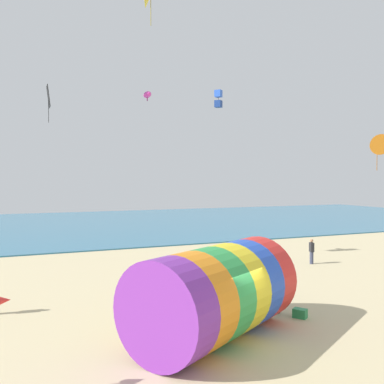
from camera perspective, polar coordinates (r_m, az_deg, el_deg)
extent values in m
plane|color=#CCBA8C|center=(15.16, 4.59, -19.48)|extent=(120.00, 120.00, 0.00)
cube|color=teal|center=(53.43, -16.21, -4.24)|extent=(120.00, 40.00, 0.10)
cylinder|color=purple|center=(12.93, -3.64, -15.75)|extent=(2.52, 3.30, 3.19)
cylinder|color=orange|center=(13.73, -0.67, -14.71)|extent=(2.52, 3.30, 3.19)
cylinder|color=green|center=(14.56, 1.94, -13.75)|extent=(2.52, 3.30, 3.19)
cylinder|color=yellow|center=(15.42, 4.25, -12.88)|extent=(2.52, 3.30, 3.19)
cylinder|color=blue|center=(16.31, 6.29, -12.08)|extent=(2.52, 3.30, 3.19)
cylinder|color=red|center=(17.21, 8.11, -11.35)|extent=(2.52, 3.30, 3.19)
cylinder|color=black|center=(17.69, 8.98, -11.00)|extent=(1.52, 2.57, 2.94)
cylinder|color=black|center=(18.43, 11.28, -14.34)|extent=(0.24, 0.24, 0.79)
cube|color=red|center=(18.25, 11.29, -12.25)|extent=(0.33, 0.41, 0.59)
sphere|color=#9E7051|center=(18.16, 11.30, -10.95)|extent=(0.21, 0.21, 0.21)
cylinder|color=olive|center=(22.46, -5.51, 22.96)|extent=(0.03, 0.03, 1.46)
cube|color=black|center=(30.36, -18.60, 12.00)|extent=(0.21, 1.00, 1.45)
cylinder|color=black|center=(30.20, -18.58, 10.13)|extent=(0.03, 0.03, 1.46)
ellipsoid|color=#D1339E|center=(29.78, -5.98, 12.78)|extent=(0.59, 1.24, 0.53)
cube|color=#7D1E5E|center=(29.73, -5.98, 12.28)|extent=(0.03, 0.18, 0.32)
cone|color=orange|center=(23.47, 23.46, 6.11)|extent=(1.54, 1.64, 1.30)
cylinder|color=#8F4F12|center=(23.41, 23.44, 4.04)|extent=(0.03, 0.03, 1.13)
cube|color=blue|center=(30.72, 3.53, 12.96)|extent=(0.63, 0.63, 0.48)
cube|color=navy|center=(30.58, 3.53, 11.64)|extent=(0.63, 0.63, 0.48)
cylinder|color=black|center=(30.65, 3.53, 12.30)|extent=(0.02, 0.02, 1.28)
cylinder|color=#383D56|center=(29.12, 15.65, -8.44)|extent=(0.24, 0.24, 0.79)
cube|color=#232328|center=(29.00, 15.66, -7.10)|extent=(0.31, 0.41, 0.59)
sphere|color=#9E7051|center=(28.94, 15.67, -6.27)|extent=(0.21, 0.21, 0.21)
cone|color=red|center=(11.93, -24.11, -13.08)|extent=(0.45, 0.36, 0.36)
cube|color=#268C4C|center=(18.07, 14.20, -15.41)|extent=(0.59, 0.63, 0.36)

